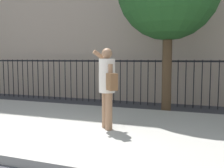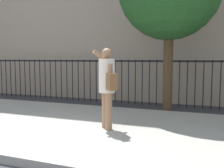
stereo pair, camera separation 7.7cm
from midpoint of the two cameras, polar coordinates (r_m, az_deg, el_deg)
sidewalk at (r=6.31m, az=-9.85°, el=-8.82°), size 28.00×4.40×0.15m
iron_fence at (r=9.50m, az=1.65°, el=1.86°), size 12.03×0.04×1.60m
pedestrian_on_phone at (r=5.43m, az=-0.64°, el=0.35°), size 0.68×0.70×1.70m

